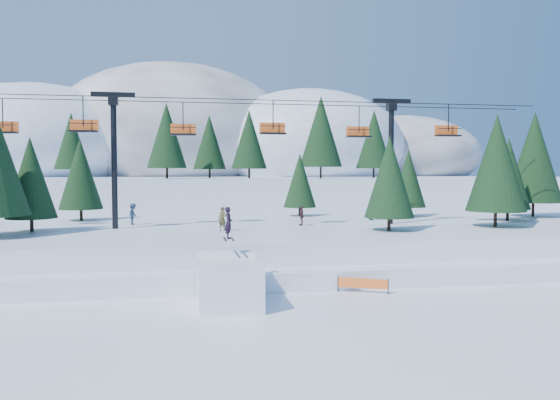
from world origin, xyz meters
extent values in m
plane|color=white|center=(0.00, 0.00, 0.00)|extent=(160.00, 160.00, 0.00)
cube|color=white|center=(0.00, 18.00, 1.25)|extent=(70.00, 22.00, 2.50)
cube|color=white|center=(0.00, 8.00, 0.55)|extent=(70.00, 6.00, 1.10)
cube|color=white|center=(0.00, 68.00, 3.00)|extent=(110.00, 60.00, 6.00)
ellipsoid|color=white|center=(-28.00, 72.00, 11.45)|extent=(36.00, 32.40, 19.80)
ellipsoid|color=#605B59|center=(-6.00, 78.00, 13.26)|extent=(44.00, 39.60, 26.40)
ellipsoid|color=white|center=(18.00, 70.00, 11.42)|extent=(34.00, 30.60, 19.72)
ellipsoid|color=#605B59|center=(38.00, 76.00, 10.12)|extent=(30.00, 27.00, 15.00)
cylinder|color=black|center=(-5.81, 40.48, 6.62)|extent=(0.26, 0.26, 1.24)
cone|color=#1C3D1C|center=(-5.81, 40.48, 11.05)|extent=(4.61, 4.61, 7.62)
cylinder|color=black|center=(4.07, 42.16, 6.59)|extent=(0.26, 0.26, 1.18)
cone|color=#1C3D1C|center=(4.07, 42.16, 10.80)|extent=(4.38, 4.38, 7.24)
cylinder|color=black|center=(12.87, 41.04, 6.71)|extent=(0.26, 0.26, 1.43)
cone|color=#1C3D1C|center=(12.87, 41.04, 11.80)|extent=(5.29, 5.29, 8.75)
cylinder|color=black|center=(-17.04, 43.76, 6.55)|extent=(0.26, 0.26, 1.10)
cone|color=#1C3D1C|center=(-17.04, 43.76, 10.47)|extent=(4.08, 4.08, 6.75)
cylinder|color=black|center=(20.87, 44.20, 6.63)|extent=(0.26, 0.26, 1.26)
cone|color=#1C3D1C|center=(20.87, 44.20, 11.12)|extent=(4.67, 4.67, 7.72)
cylinder|color=black|center=(-0.63, 45.64, 6.57)|extent=(0.26, 0.26, 1.13)
cone|color=#1C3D1C|center=(-0.63, 45.64, 10.61)|extent=(4.20, 4.20, 6.95)
cube|color=white|center=(-1.59, 2.48, 1.05)|extent=(3.11, 3.84, 2.10)
cube|color=white|center=(-1.59, 4.13, 2.15)|extent=(3.11, 1.34, 0.75)
imported|color=black|center=(-1.49, 4.08, 4.11)|extent=(0.45, 0.65, 1.70)
cube|color=black|center=(-1.69, 4.08, 3.25)|extent=(0.11, 1.65, 0.03)
cube|color=black|center=(-1.29, 4.08, 3.25)|extent=(0.11, 1.65, 0.03)
cylinder|color=black|center=(-9.00, 18.00, 7.50)|extent=(0.44, 0.44, 10.00)
cube|color=black|center=(-9.00, 18.00, 12.60)|extent=(3.20, 0.35, 0.35)
cube|color=black|center=(-9.00, 18.00, 12.15)|extent=(0.70, 0.70, 0.70)
cylinder|color=black|center=(13.00, 18.00, 7.50)|extent=(0.44, 0.44, 10.00)
cube|color=black|center=(13.00, 18.00, 12.60)|extent=(3.20, 0.35, 0.35)
cube|color=black|center=(13.00, 18.00, 12.15)|extent=(0.70, 0.70, 0.70)
cylinder|color=black|center=(2.00, 16.80, 12.30)|extent=(46.00, 0.06, 0.06)
cylinder|color=black|center=(2.00, 19.20, 12.30)|extent=(46.00, 0.06, 0.06)
cylinder|color=black|center=(-17.14, 19.20, 11.20)|extent=(0.08, 0.08, 2.20)
cube|color=black|center=(-17.14, 19.20, 9.75)|extent=(2.00, 0.75, 0.12)
cube|color=orange|center=(-17.14, 19.58, 10.20)|extent=(2.00, 0.10, 0.85)
cylinder|color=black|center=(-17.14, 18.85, 10.30)|extent=(2.00, 0.06, 0.06)
cylinder|color=black|center=(-10.97, 16.80, 11.20)|extent=(0.08, 0.08, 2.20)
cube|color=black|center=(-10.97, 16.80, 9.75)|extent=(2.00, 0.75, 0.12)
cube|color=orange|center=(-10.97, 17.18, 10.20)|extent=(2.00, 0.10, 0.85)
cylinder|color=black|center=(-10.97, 16.45, 10.30)|extent=(2.00, 0.06, 0.06)
cylinder|color=black|center=(-3.85, 19.20, 11.20)|extent=(0.08, 0.08, 2.20)
cube|color=black|center=(-3.85, 19.20, 9.75)|extent=(2.00, 0.75, 0.12)
cube|color=orange|center=(-3.85, 19.58, 10.20)|extent=(2.00, 0.10, 0.85)
cylinder|color=black|center=(-3.85, 18.85, 10.30)|extent=(2.00, 0.06, 0.06)
cylinder|color=black|center=(2.97, 16.80, 11.20)|extent=(0.08, 0.08, 2.20)
cube|color=black|center=(2.97, 16.80, 9.75)|extent=(2.00, 0.75, 0.12)
cube|color=orange|center=(2.97, 17.18, 10.20)|extent=(2.00, 0.10, 0.85)
cylinder|color=black|center=(2.97, 16.45, 10.30)|extent=(2.00, 0.06, 0.06)
cylinder|color=black|center=(10.64, 19.20, 11.20)|extent=(0.08, 0.08, 2.20)
cube|color=black|center=(10.64, 19.20, 9.75)|extent=(2.00, 0.75, 0.12)
cube|color=orange|center=(10.64, 19.58, 10.20)|extent=(2.00, 0.10, 0.85)
cylinder|color=black|center=(10.64, 18.85, 10.30)|extent=(2.00, 0.06, 0.06)
cylinder|color=black|center=(17.43, 16.80, 11.20)|extent=(0.08, 0.08, 2.20)
cube|color=black|center=(17.43, 16.80, 9.75)|extent=(2.00, 0.75, 0.12)
cube|color=orange|center=(17.43, 17.18, 10.20)|extent=(2.00, 0.10, 0.85)
cylinder|color=black|center=(17.43, 16.45, 10.30)|extent=(2.00, 0.06, 0.06)
cylinder|color=black|center=(20.27, 14.37, 3.12)|extent=(0.26, 0.26, 1.23)
cone|color=#1C3D1C|center=(20.27, 14.37, 7.52)|extent=(4.58, 4.58, 7.58)
cylinder|color=black|center=(24.33, 19.09, 3.01)|extent=(0.26, 0.26, 1.02)
cone|color=#1C3D1C|center=(24.33, 19.09, 6.67)|extent=(3.81, 3.81, 6.29)
cylinder|color=black|center=(29.19, 22.50, 3.20)|extent=(0.26, 0.26, 1.40)
cone|color=#1C3D1C|center=(29.19, 22.50, 8.22)|extent=(5.22, 5.22, 8.63)
cylinder|color=black|center=(17.47, 24.85, 2.95)|extent=(0.26, 0.26, 0.91)
cone|color=#1C3D1C|center=(17.47, 24.85, 6.19)|extent=(3.37, 3.37, 5.57)
cylinder|color=black|center=(-12.83, 25.64, 3.01)|extent=(0.26, 0.26, 1.02)
cone|color=#1C3D1C|center=(-12.83, 25.64, 6.65)|extent=(3.78, 3.78, 6.26)
cylinder|color=black|center=(7.27, 27.16, 2.93)|extent=(0.26, 0.26, 0.86)
cone|color=#1C3D1C|center=(7.27, 27.16, 5.98)|extent=(3.18, 3.18, 5.25)
cylinder|color=black|center=(-14.69, 16.94, 2.98)|extent=(0.26, 0.26, 0.96)
cone|color=#1C3D1C|center=(-14.69, 16.94, 6.41)|extent=(3.57, 3.57, 5.90)
cylinder|color=black|center=(10.98, 13.09, 2.99)|extent=(0.26, 0.26, 0.97)
cone|color=#1C3D1C|center=(10.98, 13.09, 6.46)|extent=(3.62, 3.62, 5.98)
imported|color=#1F3E26|center=(12.59, 21.63, 3.26)|extent=(0.64, 0.83, 1.52)
imported|color=#2D3D55|center=(-7.95, 20.90, 3.37)|extent=(0.97, 1.27, 1.75)
imported|color=#3E1F2A|center=(5.46, 17.98, 3.29)|extent=(0.45, 0.95, 1.58)
imported|color=#4D4121|center=(-1.09, 14.97, 3.37)|extent=(0.76, 0.71, 1.75)
cylinder|color=black|center=(4.80, 4.93, 0.45)|extent=(0.06, 0.06, 0.90)
cylinder|color=black|center=(7.34, 3.76, 0.45)|extent=(0.06, 0.06, 0.90)
cube|color=orange|center=(6.07, 4.34, 0.55)|extent=(2.56, 1.20, 0.55)
cylinder|color=black|center=(8.76, 6.28, 0.45)|extent=(0.06, 0.06, 0.90)
cylinder|color=black|center=(11.56, 6.14, 0.45)|extent=(0.06, 0.06, 0.90)
cube|color=orange|center=(10.16, 6.21, 0.55)|extent=(2.80, 0.19, 0.55)
camera|label=1|loc=(-3.75, -24.77, 6.84)|focal=35.00mm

